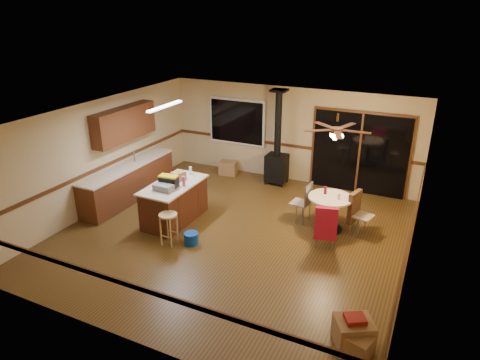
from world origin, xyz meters
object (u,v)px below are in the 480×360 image
Objects in this scene: blue_bucket at (191,238)px; dining_table at (330,207)px; bar_stool at (169,229)px; toolbox_black at (169,182)px; box_corner_b at (358,345)px; kitchen_island at (175,202)px; wood_stove at (277,158)px; chair_right at (355,207)px; box_under_window at (228,168)px; box_corner_a at (353,332)px; toolbox_grey at (164,188)px; chair_left at (305,198)px; chair_near at (326,223)px.

dining_table is at bearing 37.52° from blue_bucket.
bar_stool is 0.50m from blue_bucket.
toolbox_black is 5.16m from box_corner_b.
kitchen_island is at bearing -161.57° from dining_table.
wood_stove is 3.12m from chair_right.
box_corner_a is at bearing -48.13° from box_under_window.
toolbox_grey reaches higher than kitchen_island.
wood_stove reaches higher than box_corner_a.
box_corner_a is at bearing -61.51° from chair_left.
toolbox_grey reaches higher than box_under_window.
toolbox_grey is at bearing -155.64° from dining_table.
wood_stove is 2.33m from chair_left.
box_under_window is (-0.21, 3.26, -0.82)m from toolbox_black.
kitchen_island is at bearing -86.08° from box_under_window.
toolbox_black is 4.06m from chair_right.
toolbox_black is 0.58× the size of chair_right.
kitchen_island is at bearing -162.61° from chair_right.
wood_stove is 3.70× the size of bar_stool.
chair_right reaches higher than box_under_window.
chair_left is 0.74× the size of chair_near.
bar_stool is 1.41× the size of box_under_window.
dining_table is 0.60m from chair_left.
chair_left is at bearing 118.49° from box_corner_a.
box_under_window is at bearing 154.57° from chair_right.
toolbox_black reaches higher than box_under_window.
box_corner_b is (4.12, -1.40, -0.19)m from bar_stool.
bar_stool is 0.97× the size of chair_right.
kitchen_island is 1.76× the size of dining_table.
wood_stove is at bearing 83.72° from blue_bucket.
dining_table is (2.40, 1.84, 0.41)m from blue_bucket.
bar_stool is at bearing -155.62° from blue_bucket.
blue_bucket is at bearing -159.24° from chair_near.
box_corner_a is (1.21, -3.24, -0.33)m from dining_table.
toolbox_grey is 3.48m from chair_near.
chair_right is (3.81, 1.35, -0.42)m from toolbox_black.
box_corner_b is (4.59, -2.33, -0.30)m from kitchen_island.
box_corner_b is (3.29, -5.38, -0.58)m from wood_stove.
box_under_window is at bearing 105.87° from blue_bucket.
box_under_window is (-1.09, 3.85, 0.07)m from blue_bucket.
kitchen_island is 3.46m from dining_table.
dining_table reaches higher than bar_stool.
chair_right is (3.79, 1.58, -0.37)m from toolbox_grey.
toolbox_grey reaches higher than box_corner_b.
box_corner_b is (1.91, -3.52, -0.43)m from chair_left.
toolbox_black is at bearing 94.16° from toolbox_grey.
chair_right reaches higher than blue_bucket.
chair_left is 3.80m from box_corner_a.
toolbox_black is at bearing 121.76° from bar_stool.
bar_stool is at bearing -101.73° from wood_stove.
blue_bucket is at bearing -40.30° from kitchen_island.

